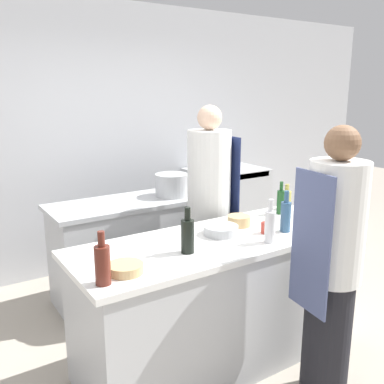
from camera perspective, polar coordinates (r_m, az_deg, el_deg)
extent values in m
plane|color=#A89E8E|center=(3.36, 3.50, -21.17)|extent=(16.00, 16.00, 0.00)
cube|color=silver|center=(4.67, -12.11, 6.97)|extent=(8.00, 0.06, 2.80)
cube|color=#B7BABC|center=(3.13, 3.62, -14.47)|extent=(1.98, 0.73, 0.89)
cube|color=white|center=(2.94, 3.75, -6.47)|extent=(2.06, 0.77, 0.04)
cube|color=#B7BABC|center=(4.11, -6.75, -7.50)|extent=(1.61, 0.59, 0.89)
cube|color=#B7BABC|center=(3.96, -6.93, -1.23)|extent=(1.67, 0.61, 0.04)
cube|color=#B7BABC|center=(5.20, 4.51, -2.28)|extent=(0.87, 0.67, 0.99)
cube|color=black|center=(5.02, 6.76, -5.59)|extent=(0.70, 0.01, 0.35)
cube|color=black|center=(4.84, 6.98, 2.05)|extent=(0.74, 0.01, 0.06)
cylinder|color=black|center=(2.96, 17.48, -18.03)|extent=(0.29, 0.29, 0.79)
cylinder|color=white|center=(2.65, 18.64, -3.83)|extent=(0.34, 0.34, 0.73)
cube|color=#4C567F|center=(2.57, 15.53, -6.60)|extent=(0.06, 0.33, 0.83)
sphere|color=brown|center=(2.55, 19.43, 6.19)|extent=(0.20, 0.20, 0.20)
cylinder|color=black|center=(3.80, 2.18, -9.70)|extent=(0.31, 0.31, 0.82)
cylinder|color=silver|center=(3.56, 2.29, 2.11)|extent=(0.36, 0.36, 0.76)
cube|color=#19234C|center=(3.69, 4.70, 0.73)|extent=(0.02, 0.34, 0.87)
sphere|color=beige|center=(3.50, 2.37, 9.89)|extent=(0.20, 0.20, 0.20)
cylinder|color=#2D5175|center=(3.09, 12.37, -3.28)|extent=(0.07, 0.07, 0.21)
cylinder|color=#2D5175|center=(3.05, 12.51, -0.60)|extent=(0.03, 0.03, 0.08)
cylinder|color=#B2A84C|center=(3.69, 12.48, -1.03)|extent=(0.08, 0.08, 0.15)
cylinder|color=#B2A84C|center=(3.66, 12.56, 0.56)|extent=(0.03, 0.03, 0.06)
cylinder|color=silver|center=(2.85, 10.35, -4.63)|extent=(0.07, 0.07, 0.21)
cylinder|color=silver|center=(2.81, 10.48, -1.78)|extent=(0.03, 0.03, 0.08)
cylinder|color=#19471E|center=(3.52, 11.73, -1.35)|extent=(0.06, 0.06, 0.19)
cylinder|color=#19471E|center=(3.49, 11.84, 0.76)|extent=(0.03, 0.03, 0.07)
cylinder|color=black|center=(2.64, -0.59, -5.95)|extent=(0.08, 0.08, 0.21)
cylinder|color=black|center=(2.59, -0.60, -2.93)|extent=(0.04, 0.04, 0.08)
cylinder|color=#5B2319|center=(2.28, -11.83, -9.55)|extent=(0.08, 0.08, 0.21)
cylinder|color=#5B2319|center=(2.22, -12.01, -6.14)|extent=(0.04, 0.04, 0.08)
cylinder|color=#B7BABC|center=(2.99, 3.86, -5.08)|extent=(0.24, 0.24, 0.06)
cylinder|color=tan|center=(3.19, 6.27, -3.83)|extent=(0.17, 0.17, 0.08)
cylinder|color=tan|center=(2.42, -8.85, -10.03)|extent=(0.20, 0.20, 0.05)
cylinder|color=#B7BABC|center=(3.31, 16.11, -3.73)|extent=(0.17, 0.17, 0.07)
cylinder|color=#B2382D|center=(3.05, 9.83, -4.73)|extent=(0.07, 0.07, 0.08)
cylinder|color=#B7BABC|center=(4.03, -2.73, 0.94)|extent=(0.31, 0.31, 0.21)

